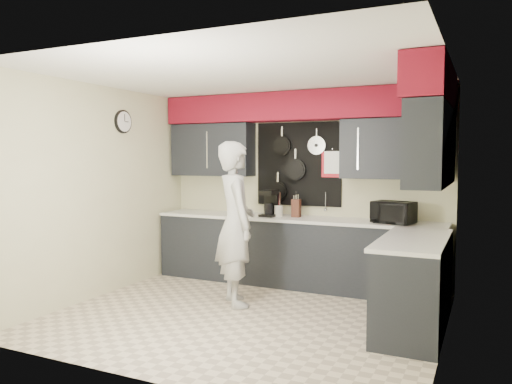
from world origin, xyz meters
The scene contains 10 objects.
ground centered at (0.00, 0.00, 0.00)m, with size 4.00×4.00×0.00m, color beige.
back_wall_assembly centered at (0.01, 1.60, 2.01)m, with size 4.00×0.36×2.60m.
right_wall_assembly centered at (1.85, 0.26, 1.94)m, with size 0.36×3.50×2.60m.
left_wall_assembly centered at (-1.99, 0.02, 1.33)m, with size 0.05×3.50×2.60m.
base_cabinets centered at (0.49, 1.13, 0.46)m, with size 3.95×2.20×0.92m.
microwave centered at (1.30, 1.38, 1.05)m, with size 0.48×0.33×0.26m, color black.
knife_block centered at (0.02, 1.47, 1.04)m, with size 0.11×0.11×0.24m, color #351710.
utensil_crock centered at (-0.22, 1.43, 1.00)m, with size 0.12×0.12×0.15m, color white.
coffee_maker centered at (-0.34, 1.40, 1.11)m, with size 0.21×0.25×0.36m.
person centered at (-0.31, 0.34, 0.95)m, with size 0.69×0.46×1.90m, color #B3B2B0.
Camera 1 is at (2.34, -4.76, 1.72)m, focal length 35.00 mm.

